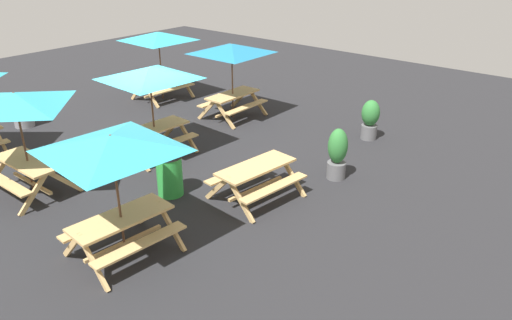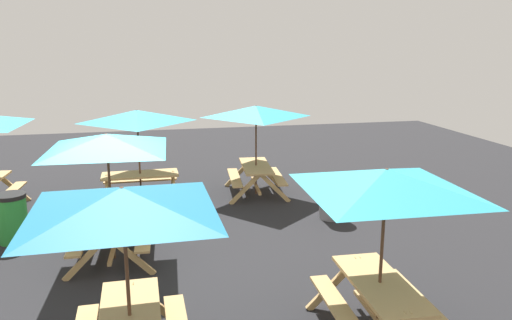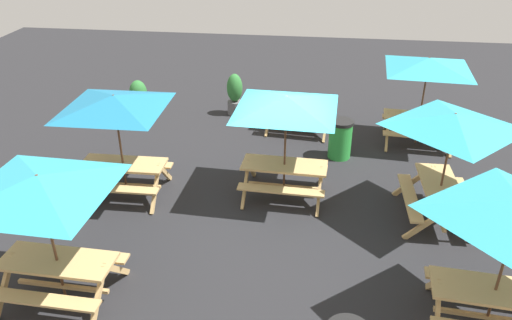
% 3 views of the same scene
% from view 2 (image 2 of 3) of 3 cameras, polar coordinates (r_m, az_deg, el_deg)
% --- Properties ---
extents(ground_plane, '(27.79, 27.79, 0.00)m').
position_cam_2_polar(ground_plane, '(9.56, -14.77, -10.82)').
color(ground_plane, '#232326').
rests_on(ground_plane, ground).
extents(picnic_table_1, '(2.17, 2.17, 2.34)m').
position_cam_2_polar(picnic_table_1, '(12.57, 0.00, 4.84)').
color(picnic_table_1, tan).
rests_on(picnic_table_1, ground).
extents(picnic_table_2, '(2.83, 2.83, 2.34)m').
position_cam_2_polar(picnic_table_2, '(9.02, -16.62, 0.93)').
color(picnic_table_2, tan).
rests_on(picnic_table_2, ground).
extents(picnic_table_3, '(2.83, 2.83, 2.34)m').
position_cam_2_polar(picnic_table_3, '(6.48, 14.57, -3.65)').
color(picnic_table_3, tan).
rests_on(picnic_table_3, ground).
extents(picnic_table_4, '(2.03, 2.03, 2.34)m').
position_cam_2_polar(picnic_table_4, '(12.07, -13.41, 4.12)').
color(picnic_table_4, tan).
rests_on(picnic_table_4, ground).
extents(picnic_table_5, '(2.83, 2.83, 2.34)m').
position_cam_2_polar(picnic_table_5, '(5.69, -14.93, -6.03)').
color(picnic_table_5, tan).
rests_on(picnic_table_5, ground).
extents(trash_bin_green, '(0.59, 0.59, 0.98)m').
position_cam_2_polar(trash_bin_green, '(10.90, -26.09, -5.96)').
color(trash_bin_green, green).
rests_on(trash_bin_green, ground).
extents(trash_bin_gray, '(0.59, 0.59, 0.98)m').
position_cam_2_polar(trash_bin_gray, '(11.23, 8.70, -4.17)').
color(trash_bin_gray, gray).
rests_on(trash_bin_gray, ground).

